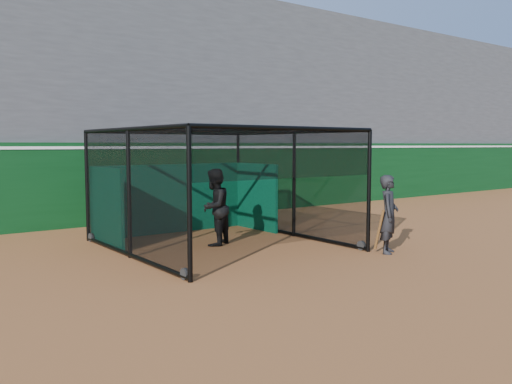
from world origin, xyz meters
TOP-DOWN VIEW (x-y plane):
  - ground at (0.00, 0.00)m, footprint 120.00×120.00m
  - outfield_wall at (0.00, 8.50)m, footprint 50.00×0.50m
  - grandstand at (0.00, 12.27)m, footprint 50.00×7.85m
  - batting_cage at (1.13, 3.38)m, footprint 4.73×5.30m
  - batter at (1.06, 3.52)m, footprint 1.14×1.08m
  - on_deck_player at (3.69, 0.37)m, footprint 0.77×0.71m

SIDE VIEW (x-z plane):
  - ground at x=0.00m, z-range 0.00..0.00m
  - on_deck_player at x=3.69m, z-range 0.00..1.76m
  - batter at x=1.06m, z-range 0.00..1.86m
  - outfield_wall at x=0.00m, z-range 0.04..2.54m
  - batting_cage at x=1.13m, z-range 0.00..2.76m
  - grandstand at x=0.00m, z-range 0.00..8.95m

